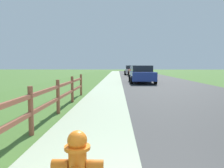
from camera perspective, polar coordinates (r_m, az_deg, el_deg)
ground_plane at (r=26.66m, az=2.32°, el=1.58°), size 120.00×120.00×0.00m
road_asphalt at (r=28.92m, az=9.22°, el=1.79°), size 7.00×66.00×0.01m
curb_concrete at (r=28.78m, az=-3.72°, el=1.83°), size 6.00×66.00×0.01m
grass_verge at (r=28.95m, az=-6.68°, el=1.83°), size 5.00×66.00×0.00m
fire_hydrant at (r=2.54m, az=-9.15°, el=-20.88°), size 0.57×0.47×0.82m
rail_fence at (r=6.00m, az=-16.82°, el=-3.92°), size 0.11×10.79×1.09m
parked_suv_blue at (r=19.42m, az=7.84°, el=2.63°), size 2.18×4.85×1.54m
parked_car_red at (r=29.17m, az=6.52°, el=3.35°), size 2.18×4.82×1.48m
parked_car_silver at (r=36.58m, az=4.96°, el=3.69°), size 2.10×4.79×1.55m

